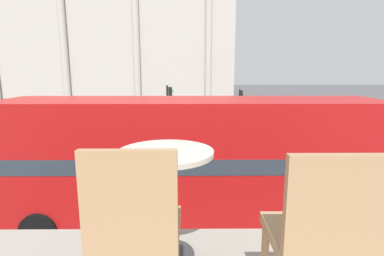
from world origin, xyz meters
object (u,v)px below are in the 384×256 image
cafe_chair_0 (135,227)px  cafe_chair_1 (320,234)px  traffic_light_far (240,103)px  traffic_light_near (275,142)px  double_decker_bus (192,157)px  pedestrian_blue (180,105)px  pedestrian_black (269,111)px  car_black (169,111)px  pedestrian_grey (181,114)px  pedestrian_olive (229,105)px  cafe_dining_table (166,180)px  car_white (261,127)px  plaza_building_left (114,41)px  traffic_light_mid (169,110)px

cafe_chair_0 → cafe_chair_1: bearing=-12.6°
cafe_chair_0 → traffic_light_far: 24.62m
cafe_chair_0 → traffic_light_near: bearing=62.8°
double_decker_bus → traffic_light_far: size_ratio=3.38×
pedestrian_blue → pedestrian_black: pedestrian_black is taller
pedestrian_black → traffic_light_near: bearing=145.3°
car_black → pedestrian_grey: pedestrian_grey is taller
cafe_chair_0 → pedestrian_olive: cafe_chair_0 is taller
cafe_dining_table → pedestrian_grey: cafe_dining_table is taller
double_decker_bus → car_black: size_ratio=2.72×
cafe_chair_1 → pedestrian_grey: (-1.43, 26.65, -3.36)m
car_black → pedestrian_grey: size_ratio=2.64×
car_white → pedestrian_olive: (-0.81, 12.46, 0.22)m
double_decker_bus → pedestrian_olive: double_decker_bus is taller
cafe_chair_0 → double_decker_bus: bearing=80.1°
traffic_light_far → car_black: (-6.48, 6.09, -1.52)m
pedestrian_blue → car_black: bearing=-169.5°
double_decker_bus → cafe_chair_0: bearing=-85.1°
traffic_light_far → pedestrian_black: 5.18m
cafe_chair_1 → plaza_building_left: plaza_building_left is taller
traffic_light_near → pedestrian_blue: bearing=101.1°
cafe_dining_table → pedestrian_grey: (-0.72, 26.05, -3.38)m
plaza_building_left → traffic_light_far: size_ratio=10.57×
traffic_light_mid → pedestrian_grey: traffic_light_mid is taller
car_white → traffic_light_far: bearing=87.1°
pedestrian_blue → traffic_light_near: bearing=-137.2°
cafe_chair_1 → car_black: 30.61m
traffic_light_near → car_black: traffic_light_near is taller
traffic_light_far → car_black: size_ratio=0.80×
plaza_building_left → pedestrian_olive: bearing=-37.8°
traffic_light_mid → car_white: 8.48m
plaza_building_left → traffic_light_near: 39.64m
double_decker_bus → pedestrian_black: double_decker_bus is taller
pedestrian_grey → cafe_chair_1: bearing=16.9°
car_black → pedestrian_black: (9.99, -2.49, 0.30)m
traffic_light_far → car_white: (1.14, -3.01, -1.52)m
plaza_building_left → pedestrian_blue: plaza_building_left is taller
cafe_chair_1 → pedestrian_grey: size_ratio=0.57×
cafe_dining_table → traffic_light_mid: 15.84m
cafe_chair_0 → cafe_chair_1: same height
car_white → pedestrian_black: pedestrian_black is taller
cafe_chair_0 → car_white: size_ratio=0.22×
traffic_light_near → pedestrian_grey: 17.00m
cafe_dining_table → plaza_building_left: size_ratio=0.02×
cafe_dining_table → plaza_building_left: bearing=104.1°
plaza_building_left → traffic_light_near: bearing=-67.4°
pedestrian_olive → traffic_light_far: bearing=-12.8°
cafe_chair_1 → plaza_building_left: size_ratio=0.03×
plaza_building_left → traffic_light_mid: (10.37, -29.92, -6.60)m
pedestrian_grey → pedestrian_blue: bearing=-163.9°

